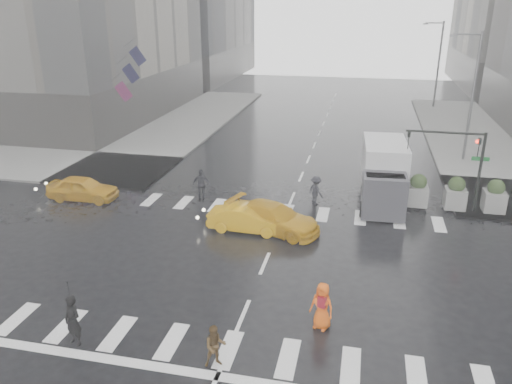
% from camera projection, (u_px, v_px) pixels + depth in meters
% --- Properties ---
extents(ground, '(120.00, 120.00, 0.00)m').
position_uv_depth(ground, '(265.00, 263.00, 22.02)').
color(ground, black).
rests_on(ground, ground).
extents(sidewalk_nw, '(35.00, 35.00, 0.15)m').
position_uv_depth(sidewalk_nw, '(80.00, 138.00, 41.90)').
color(sidewalk_nw, slate).
rests_on(sidewalk_nw, ground).
extents(road_markings, '(18.00, 48.00, 0.01)m').
position_uv_depth(road_markings, '(265.00, 263.00, 22.02)').
color(road_markings, silver).
rests_on(road_markings, ground).
extents(traffic_signal_pole, '(4.45, 0.42, 4.50)m').
position_uv_depth(traffic_signal_pole, '(462.00, 155.00, 26.35)').
color(traffic_signal_pole, black).
rests_on(traffic_signal_pole, ground).
extents(street_lamp_near, '(2.15, 0.22, 9.00)m').
position_uv_depth(street_lamp_near, '(471.00, 93.00, 34.48)').
color(street_lamp_near, '#59595B').
rests_on(street_lamp_near, ground).
extents(street_lamp_far, '(2.15, 0.22, 9.00)m').
position_uv_depth(street_lamp_far, '(438.00, 61.00, 52.72)').
color(street_lamp_far, '#59595B').
rests_on(street_lamp_far, ground).
extents(planter_west, '(1.10, 1.10, 1.80)m').
position_uv_depth(planter_west, '(418.00, 191.00, 27.73)').
color(planter_west, slate).
rests_on(planter_west, ground).
extents(planter_mid, '(1.10, 1.10, 1.80)m').
position_uv_depth(planter_mid, '(455.00, 193.00, 27.33)').
color(planter_mid, slate).
rests_on(planter_mid, ground).
extents(planter_east, '(1.10, 1.10, 1.80)m').
position_uv_depth(planter_east, '(495.00, 196.00, 26.92)').
color(planter_east, slate).
rests_on(planter_east, ground).
extents(flag_cluster, '(2.87, 3.06, 4.69)m').
position_uv_depth(flag_cluster, '(127.00, 71.00, 39.94)').
color(flag_cluster, '#59595B').
rests_on(flag_cluster, ground).
extents(pedestrian_black, '(1.23, 1.24, 2.43)m').
position_uv_depth(pedestrian_black, '(70.00, 304.00, 16.29)').
color(pedestrian_black, black).
rests_on(pedestrian_black, ground).
extents(pedestrian_brown, '(0.86, 0.79, 1.44)m').
position_uv_depth(pedestrian_brown, '(215.00, 346.00, 15.60)').
color(pedestrian_brown, '#4F381C').
rests_on(pedestrian_brown, ground).
extents(pedestrian_orange, '(1.00, 0.83, 1.76)m').
position_uv_depth(pedestrian_orange, '(322.00, 306.00, 17.37)').
color(pedestrian_orange, '#EB5710').
rests_on(pedestrian_orange, ground).
extents(pedestrian_far_a, '(1.08, 0.72, 1.75)m').
position_uv_depth(pedestrian_far_a, '(201.00, 184.00, 29.02)').
color(pedestrian_far_a, black).
rests_on(pedestrian_far_a, ground).
extents(pedestrian_far_b, '(1.21, 1.18, 1.68)m').
position_uv_depth(pedestrian_far_b, '(316.00, 191.00, 28.14)').
color(pedestrian_far_b, black).
rests_on(pedestrian_far_b, ground).
extents(taxi_front, '(4.14, 1.79, 1.39)m').
position_uv_depth(taxi_front, '(83.00, 188.00, 28.89)').
color(taxi_front, orange).
rests_on(taxi_front, ground).
extents(taxi_mid, '(4.02, 1.54, 1.31)m').
position_uv_depth(taxi_mid, '(248.00, 219.00, 24.95)').
color(taxi_mid, orange).
rests_on(taxi_mid, ground).
extents(taxi_rear, '(4.69, 3.21, 1.41)m').
position_uv_depth(taxi_rear, '(273.00, 218.00, 24.95)').
color(taxi_rear, orange).
rests_on(taxi_rear, ground).
extents(box_truck, '(2.36, 6.29, 3.34)m').
position_uv_depth(box_truck, '(384.00, 172.00, 28.21)').
color(box_truck, '#BAB9BB').
rests_on(box_truck, ground).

